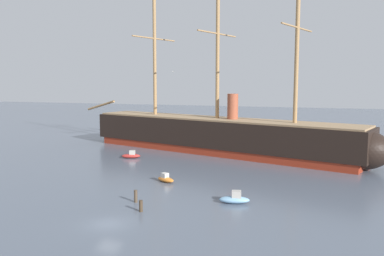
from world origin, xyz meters
The scene contains 11 objects.
ground_plane centered at (0.00, 0.00, 0.00)m, with size 400.00×400.00×0.00m, color slate.
tall_ship centered at (-0.11, 45.21, 3.85)m, with size 71.55×27.20×35.34m.
motorboat_foreground_right centered at (11.06, 11.46, 0.55)m, with size 3.97×2.27×1.57m.
motorboat_near_centre centered at (-1.05, 18.69, 0.47)m, with size 3.42×2.58×1.33m.
motorboat_alongside_bow centered at (-14.48, 34.09, 0.53)m, with size 3.91×2.64×1.52m.
dinghy_alongside_stern centered at (20.83, 35.75, 0.31)m, with size 2.87×2.06×0.62m.
motorboat_far_left centered at (-29.29, 56.66, 0.52)m, with size 2.34×3.80×1.49m.
motorboat_distant_centre centered at (1.99, 63.20, 0.70)m, with size 4.76×4.67×1.98m.
mooring_piling_nearest centered at (-0.75, 8.00, 0.77)m, with size 0.43×0.43×1.54m, color #4C3D2D.
mooring_piling_left_pair centered at (1.43, 4.88, 0.67)m, with size 0.44×0.44×1.34m, color #423323.
seagull_in_flight centered at (-3.22, 27.86, 16.58)m, with size 0.72×1.19×0.14m.
Camera 1 is at (21.37, -36.66, 15.09)m, focal length 38.12 mm.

